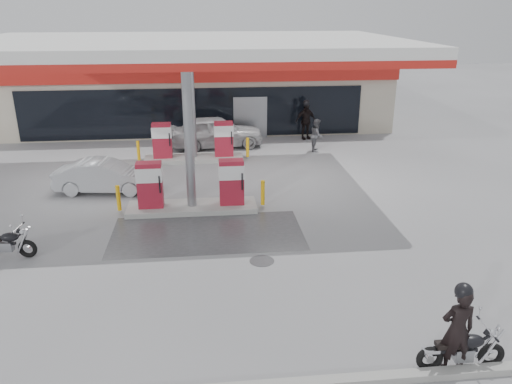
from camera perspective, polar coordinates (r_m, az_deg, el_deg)
ground at (r=15.89m, az=-7.39°, el=-4.77°), size 90.00×90.00×0.00m
wet_patch at (r=15.88m, az=-5.58°, el=-4.70°), size 6.00×3.00×0.00m
drain_cover at (r=14.17m, az=0.67°, el=-7.88°), size 0.70×0.70×0.01m
store_building at (r=30.68m, az=-7.09°, el=11.55°), size 22.00×8.22×4.00m
canopy at (r=19.43m, az=-7.89°, el=16.02°), size 16.00×10.02×5.51m
pump_island_near at (r=17.46m, az=-7.39°, el=0.15°), size 5.14×1.30×1.78m
pump_island_far at (r=23.18m, az=-7.17°, el=5.31°), size 5.14×1.30×1.78m
main_motorcycle at (r=11.02m, az=22.57°, el=-16.42°), size 1.80×0.69×0.93m
biker_main at (r=10.66m, az=22.01°, el=-14.43°), size 0.68×0.46×1.82m
parked_motorcycle at (r=15.86m, az=-26.67°, el=-5.35°), size 1.80×0.69×0.93m
sedan_white at (r=25.29m, az=-4.56°, el=6.89°), size 4.85×2.45×1.58m
attendant at (r=24.73m, az=6.97°, el=6.48°), size 0.77×0.89×1.58m
hatchback_silver at (r=19.93m, az=-16.87°, el=1.75°), size 3.89×1.74×1.24m
parked_car_left at (r=30.31m, az=-22.92°, el=7.36°), size 4.69×2.53×1.29m
parked_car_right at (r=29.31m, az=1.90°, el=8.40°), size 4.45×2.97×1.14m
biker_walking at (r=26.85m, az=5.70°, el=8.09°), size 1.24×0.77×1.97m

